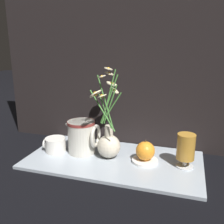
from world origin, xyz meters
TOP-DOWN VIEW (x-y plane):
  - ground_plane at (0.00, 0.00)m, footprint 6.00×6.00m
  - shelf at (0.00, 0.00)m, footprint 0.70×0.36m
  - backdrop_wall at (0.00, 0.19)m, footprint 1.20×0.02m
  - vase_with_flowers at (-0.02, 0.01)m, footprint 0.11×0.23m
  - yellow_mug at (-0.26, -0.01)m, footprint 0.10×0.09m
  - ceramic_pitcher at (-0.15, 0.02)m, footprint 0.14×0.12m
  - tea_glass at (0.28, 0.01)m, footprint 0.07×0.07m
  - saucer_plate at (0.13, 0.01)m, footprint 0.10×0.10m
  - orange_fruit at (0.13, 0.01)m, footprint 0.08×0.08m

SIDE VIEW (x-z plane):
  - ground_plane at x=0.00m, z-range 0.00..0.00m
  - shelf at x=0.00m, z-range 0.00..0.01m
  - saucer_plate at x=0.13m, z-range 0.01..0.02m
  - yellow_mug at x=-0.26m, z-range 0.01..0.07m
  - orange_fruit at x=0.13m, z-range 0.02..0.10m
  - vase_with_flowers at x=-0.02m, z-range -0.10..0.27m
  - ceramic_pitcher at x=-0.15m, z-range 0.01..0.16m
  - tea_glass at x=0.28m, z-range 0.02..0.16m
  - backdrop_wall at x=0.00m, z-range 0.00..1.10m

